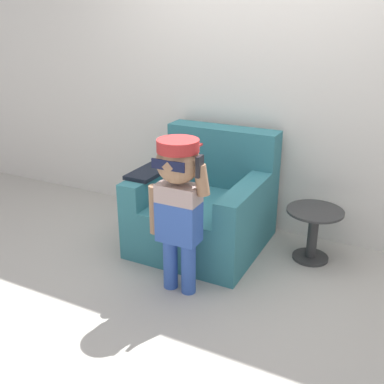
{
  "coord_description": "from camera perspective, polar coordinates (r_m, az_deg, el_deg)",
  "views": [
    {
      "loc": [
        1.17,
        -2.85,
        1.75
      ],
      "look_at": [
        -0.16,
        -0.24,
        0.59
      ],
      "focal_mm": 42.0,
      "sensor_mm": 36.0,
      "label": 1
    }
  ],
  "objects": [
    {
      "name": "side_table",
      "position": [
        3.5,
        15.14,
        -4.59
      ],
      "size": [
        0.42,
        0.42,
        0.41
      ],
      "color": "#333333",
      "rests_on": "ground_plane"
    },
    {
      "name": "ground_plane",
      "position": [
        3.54,
        4.12,
        -8.06
      ],
      "size": [
        10.0,
        10.0,
        0.0
      ],
      "primitive_type": "plane",
      "color": "#ADA89E"
    },
    {
      "name": "armchair",
      "position": [
        3.6,
        1.75,
        -1.82
      ],
      "size": [
        0.95,
        0.97,
        0.9
      ],
      "color": "teal",
      "rests_on": "ground_plane"
    },
    {
      "name": "wall_back",
      "position": [
        3.72,
        8.73,
        14.41
      ],
      "size": [
        10.0,
        0.05,
        2.6
      ],
      "color": "silver",
      "rests_on": "ground_plane"
    },
    {
      "name": "person_child",
      "position": [
        2.82,
        -1.77,
        -0.21
      ],
      "size": [
        0.43,
        0.32,
        1.05
      ],
      "color": "#3356AD",
      "rests_on": "ground_plane"
    }
  ]
}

